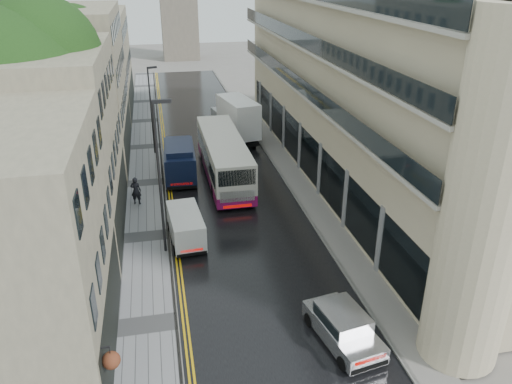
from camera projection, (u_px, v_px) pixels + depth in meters
name	position (u px, v px, depth m)	size (l,w,h in m)	color
road	(223.00, 178.00, 38.75)	(9.00, 85.00, 0.02)	black
left_sidewalk	(146.00, 183.00, 37.66)	(2.70, 85.00, 0.12)	gray
right_sidewalk	(290.00, 172.00, 39.72)	(1.80, 85.00, 0.12)	slate
old_shop_row	(89.00, 100.00, 36.74)	(4.50, 56.00, 12.00)	gray
modern_block	(363.00, 86.00, 36.38)	(8.00, 40.00, 14.00)	beige
tree_near	(10.00, 131.00, 26.89)	(10.56, 10.56, 13.89)	black
tree_far	(55.00, 90.00, 38.81)	(9.24, 9.24, 12.46)	black
cream_bus	(213.00, 176.00, 34.76)	(2.74, 12.08, 3.29)	beige
white_lorry	(231.00, 125.00, 44.47)	(2.30, 7.66, 4.02)	white
silver_hatchback	(344.00, 354.00, 20.15)	(1.86, 4.24, 1.59)	silver
white_van	(175.00, 241.00, 28.08)	(1.79, 4.17, 1.88)	silver
navy_van	(166.00, 170.00, 36.34)	(2.27, 5.67, 2.89)	black
pedestrian	(136.00, 191.00, 33.91)	(0.72, 0.47, 1.96)	black
lamp_post_near	(160.00, 181.00, 26.89)	(0.99, 0.22, 8.78)	black
lamp_post_far	(151.00, 112.00, 41.96)	(0.83, 0.18, 7.38)	black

